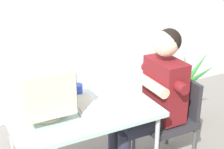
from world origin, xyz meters
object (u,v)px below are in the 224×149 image
keyboard (87,107)px  person_seated (154,96)px  office_chair (170,115)px  crt_monitor (45,89)px  potted_plant (184,92)px  desk_mug (77,90)px  desk (83,117)px

keyboard → person_seated: bearing=-0.8°
office_chair → person_seated: bearing=180.0°
crt_monitor → office_chair: crt_monitor is taller
office_chair → person_seated: (-0.19, 0.00, 0.24)m
potted_plant → crt_monitor: bearing=-163.6°
person_seated → desk_mug: person_seated is taller
desk → keyboard: bearing=15.6°
keyboard → potted_plant: bearing=19.9°
desk → person_seated: 0.67m
crt_monitor → desk: bearing=-2.6°
keyboard → person_seated: 0.63m
office_chair → potted_plant: (0.58, 0.52, -0.12)m
keyboard → desk_mug: bearing=84.8°
person_seated → desk_mug: (-0.61, 0.25, 0.08)m
crt_monitor → potted_plant: size_ratio=0.51×
desk → crt_monitor: crt_monitor is taller
desk → crt_monitor: size_ratio=2.85×
potted_plant → desk_mug: bearing=-169.2°
crt_monitor → office_chair: 1.25m
potted_plant → person_seated: bearing=-146.1°
crt_monitor → office_chair: bearing=-0.6°
potted_plant → desk_mug: (-1.38, -0.26, 0.43)m
crt_monitor → office_chair: size_ratio=0.50×
desk → potted_plant: potted_plant is taller
crt_monitor → keyboard: (0.32, -0.00, -0.22)m
crt_monitor → keyboard: crt_monitor is taller
desk → keyboard: (0.04, 0.01, 0.07)m
crt_monitor → person_seated: 0.99m
desk → office_chair: office_chair is taller
keyboard → potted_plant: potted_plant is taller
crt_monitor → person_seated: (0.95, -0.01, -0.26)m
crt_monitor → desk_mug: size_ratio=4.01×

